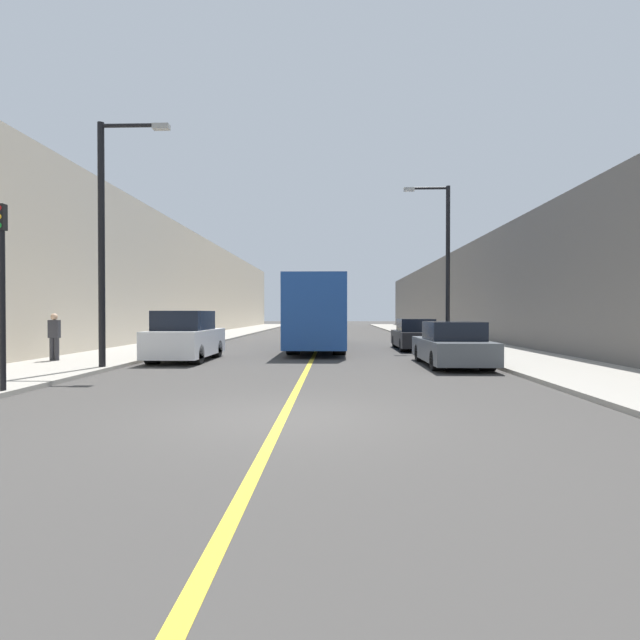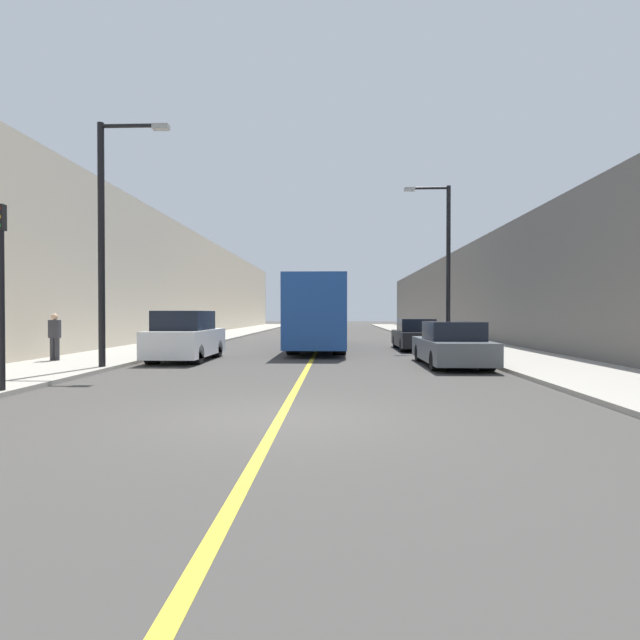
% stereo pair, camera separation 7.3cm
% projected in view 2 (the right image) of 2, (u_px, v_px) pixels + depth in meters
% --- Properties ---
extents(ground_plane, '(200.00, 200.00, 0.00)m').
position_uv_depth(ground_plane, '(280.00, 418.00, 8.27)').
color(ground_plane, '#3F3D3A').
extents(sidewalk_left, '(3.84, 72.00, 0.11)m').
position_uv_depth(sidewalk_left, '(224.00, 335.00, 38.52)').
color(sidewalk_left, '#9E998E').
rests_on(sidewalk_left, ground).
extents(sidewalk_right, '(3.84, 72.00, 0.11)m').
position_uv_depth(sidewalk_right, '(428.00, 335.00, 37.97)').
color(sidewalk_right, '#9E998E').
rests_on(sidewalk_right, ground).
extents(building_row_left, '(4.00, 72.00, 7.88)m').
position_uv_depth(building_row_left, '(173.00, 285.00, 38.60)').
color(building_row_left, beige).
rests_on(building_row_left, ground).
extents(building_row_right, '(4.00, 72.00, 6.43)m').
position_uv_depth(building_row_right, '(480.00, 294.00, 37.79)').
color(building_row_right, '#66605B').
rests_on(building_row_right, ground).
extents(road_center_line, '(0.16, 72.00, 0.01)m').
position_uv_depth(road_center_line, '(325.00, 336.00, 38.25)').
color(road_center_line, gold).
rests_on(road_center_line, ground).
extents(bus, '(2.50, 12.50, 3.31)m').
position_uv_depth(bus, '(320.00, 312.00, 24.88)').
color(bus, '#1E4793').
rests_on(bus, ground).
extents(parked_suv_left, '(1.90, 4.45, 1.83)m').
position_uv_depth(parked_suv_left, '(186.00, 338.00, 18.31)').
color(parked_suv_left, silver).
rests_on(parked_suv_left, ground).
extents(car_right_near, '(1.89, 4.67, 1.47)m').
position_uv_depth(car_right_near, '(452.00, 346.00, 16.41)').
color(car_right_near, '#51565B').
rests_on(car_right_near, ground).
extents(car_right_mid, '(1.78, 4.46, 1.48)m').
position_uv_depth(car_right_mid, '(415.00, 336.00, 23.76)').
color(car_right_mid, black).
rests_on(car_right_mid, ground).
extents(street_lamp_left, '(2.20, 0.24, 7.41)m').
position_uv_depth(street_lamp_left, '(107.00, 229.00, 15.15)').
color(street_lamp_left, black).
rests_on(street_lamp_left, sidewalk_left).
extents(street_lamp_right, '(2.20, 0.24, 7.68)m').
position_uv_depth(street_lamp_right, '(445.00, 257.00, 23.68)').
color(street_lamp_right, black).
rests_on(street_lamp_right, sidewalk_right).
extents(traffic_light, '(0.16, 0.18, 3.92)m').
position_uv_depth(traffic_light, '(1.00, 289.00, 10.50)').
color(traffic_light, black).
rests_on(traffic_light, sidewalk_left).
extents(pedestrian, '(0.36, 0.23, 1.62)m').
position_uv_depth(pedestrian, '(55.00, 336.00, 17.19)').
color(pedestrian, '#2D2D33').
rests_on(pedestrian, sidewalk_left).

